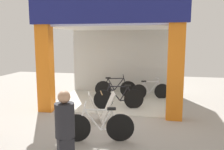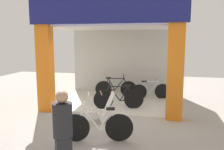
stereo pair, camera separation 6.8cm
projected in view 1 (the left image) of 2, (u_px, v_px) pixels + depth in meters
The scene contains 8 objects.
ground_plane at pixel (107, 115), 7.44m from camera, with size 17.12×17.12×0.00m, color #9E9991.
shop_facade at pixel (116, 51), 8.63m from camera, with size 4.76×3.56×3.67m.
bicycle_inside_0 at pixel (119, 98), 8.01m from camera, with size 1.65×0.58×0.94m.
bicycle_inside_1 at pixel (150, 91), 9.34m from camera, with size 1.48×0.58×0.85m.
bicycle_inside_2 at pixel (115, 88), 9.69m from camera, with size 1.68×0.47×0.93m.
bicycle_parked_0 at pixel (99, 126), 5.45m from camera, with size 1.63×0.51×0.91m.
sandwich_board_sign at pixel (102, 107), 6.76m from camera, with size 0.87×0.70×0.87m.
pedestrian_1 at pixel (65, 137), 3.79m from camera, with size 0.48×0.57×1.56m.
Camera 1 is at (1.63, -6.99, 2.35)m, focal length 37.77 mm.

